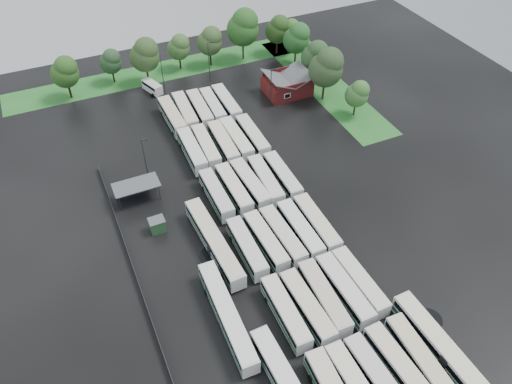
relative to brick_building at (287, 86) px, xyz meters
name	(u,v)px	position (x,y,z in m)	size (l,w,h in m)	color
ground	(275,252)	(-24.00, -42.77, -1.87)	(160.00, 160.00, 0.00)	black
brick_building	(287,86)	(0.00, 0.00, 0.00)	(10.07, 8.60, 5.39)	maroon
wash_shed	(136,186)	(-41.20, -20.74, 1.12)	(8.20, 4.20, 3.58)	#2D2D30
utility_hut	(157,225)	(-40.20, -30.17, -0.55)	(2.70, 2.20, 2.62)	#244E29
grass_strip_north	(170,70)	(-22.00, 22.03, -1.86)	(80.00, 10.00, 0.01)	#267027
grass_strip_east	(323,84)	(10.00, 0.03, -1.86)	(10.00, 50.00, 0.01)	#267027
west_fence	(130,258)	(-46.20, -34.77, -1.27)	(0.10, 50.00, 1.20)	#2D2D30
bus_r0c2	(378,380)	(-22.14, -68.91, 0.04)	(3.02, 12.52, 3.46)	silver
bus_r0c3	(399,367)	(-18.63, -68.64, 0.03)	(3.16, 12.51, 3.45)	silver
bus_r0c4	(418,357)	(-15.42, -68.46, -0.01)	(2.94, 12.22, 3.38)	silver
bus_r1c0	(286,313)	(-28.37, -55.02, 0.00)	(2.80, 12.26, 3.40)	silver
bus_r1c1	(307,307)	(-25.14, -55.50, 0.05)	(2.94, 12.56, 3.48)	silver
bus_r1c2	(324,298)	(-22.10, -55.08, 0.08)	(3.21, 12.81, 3.54)	silver
bus_r1c3	(344,290)	(-18.67, -55.14, 0.08)	(2.89, 12.77, 3.54)	silver
bus_r1c4	(359,282)	(-15.79, -54.84, 0.02)	(2.86, 12.37, 3.43)	silver
bus_r2c0	(247,248)	(-28.53, -41.58, -0.01)	(2.73, 12.16, 3.38)	silver
bus_r2c1	(266,241)	(-25.15, -41.59, 0.01)	(2.92, 12.31, 3.41)	silver
bus_r2c2	(283,236)	(-22.16, -41.72, 0.04)	(3.00, 12.51, 3.46)	silver
bus_r2c3	(300,230)	(-18.92, -41.74, 0.06)	(2.69, 12.60, 3.51)	silver
bus_r2c4	(316,224)	(-15.75, -41.70, 0.08)	(2.89, 12.72, 3.53)	silver
bus_r3c0	(216,195)	(-28.48, -27.82, -0.01)	(2.70, 12.16, 3.38)	silver
bus_r3c1	(234,189)	(-25.08, -27.82, 0.03)	(2.69, 12.40, 3.45)	silver
bus_r3c2	(250,184)	(-21.88, -27.87, 0.06)	(3.12, 12.70, 3.51)	silver
bus_r3c3	(265,181)	(-18.86, -28.12, 0.04)	(3.27, 12.57, 3.47)	silver
bus_r3c4	(283,176)	(-15.42, -28.30, 0.00)	(2.78, 12.25, 3.40)	silver
bus_r4c0	(192,151)	(-28.31, -14.09, 0.07)	(3.06, 12.72, 3.52)	silver
bus_r4c1	(206,147)	(-25.34, -14.04, 0.05)	(3.29, 12.61, 3.48)	silver
bus_r4c2	(223,144)	(-21.80, -14.49, 0.09)	(3.23, 12.88, 3.56)	silver
bus_r4c3	(236,139)	(-18.89, -14.27, 0.09)	(2.83, 12.81, 3.56)	silver
bus_r4c4	(253,136)	(-15.46, -14.69, 0.06)	(2.92, 12.66, 3.51)	silver
bus_r5c0	(172,117)	(-28.29, -1.08, 0.10)	(2.80, 12.86, 3.58)	silver
bus_r5c1	(185,112)	(-25.20, -0.51, 0.10)	(3.37, 12.94, 3.57)	silver
bus_r5c2	(200,109)	(-21.89, -0.84, 0.07)	(3.27, 12.75, 3.52)	silver
bus_r5c3	(213,106)	(-18.89, -0.83, 0.00)	(3.15, 12.29, 3.39)	silver
bus_r5c4	(227,103)	(-15.70, -1.04, 0.07)	(2.93, 12.69, 3.52)	silver
artic_bus_west_b	(214,242)	(-32.93, -38.31, 0.10)	(3.46, 19.17, 3.54)	silver
artic_bus_west_c	(227,315)	(-36.16, -51.94, 0.02)	(3.07, 18.42, 3.41)	silver
artic_bus_east	(445,354)	(-11.89, -69.64, 0.12)	(3.28, 19.34, 3.58)	silver
minibus	(152,87)	(-28.69, 13.58, -0.49)	(3.81, 6.05, 2.48)	white
tree_north_0	(65,72)	(-46.50, 18.96, 4.88)	(6.34, 6.34, 10.50)	black
tree_north_1	(111,61)	(-35.82, 21.84, 3.66)	(5.19, 5.19, 8.60)	black
tree_north_2	(145,54)	(-28.26, 17.97, 5.62)	(7.02, 7.02, 11.63)	#362417
tree_north_3	(179,47)	(-19.04, 21.37, 4.04)	(5.55, 5.55, 9.19)	black
tree_north_4	(210,41)	(-11.40, 19.91, 4.77)	(6.23, 6.23, 10.31)	black
tree_north_5	(243,27)	(-2.58, 19.48, 6.80)	(8.13, 8.13, 13.46)	#352719
tree_north_6	(278,29)	(6.72, 18.63, 4.80)	(6.26, 6.26, 10.37)	#331C10
tree_east_0	(358,94)	(9.59, -14.40, 3.61)	(5.15, 5.15, 8.52)	#3A2315
tree_east_1	(327,67)	(6.59, -5.90, 6.38)	(7.74, 7.74, 12.82)	#312517
tree_east_2	(315,56)	(8.28, 2.01, 4.94)	(6.39, 6.39, 10.58)	#311F10
tree_east_3	(297,38)	(8.43, 11.47, 5.21)	(6.64, 6.64, 11.00)	#342112
tree_east_4	(290,31)	(9.61, 17.72, 4.05)	(5.55, 5.55, 9.20)	black
lamp_post_ne	(271,86)	(-5.98, -3.80, 3.65)	(1.46, 0.28, 9.49)	#2D2D30
lamp_post_nw	(145,157)	(-37.99, -16.68, 3.63)	(1.46, 0.28, 9.46)	#2D2D30
lamp_post_back_w	(163,71)	(-26.13, 11.76, 3.95)	(1.54, 0.30, 10.01)	#2D2D30
lamp_post_back_e	(209,59)	(-14.51, 12.40, 4.02)	(1.56, 0.30, 10.14)	#2D2D30
puddle_0	(321,365)	(-27.09, -63.29, -1.86)	(4.60, 4.60, 0.01)	black
puddle_1	(409,344)	(-14.26, -65.71, -1.86)	(3.05, 3.05, 0.01)	black
puddle_2	(213,256)	(-33.59, -39.36, -1.86)	(4.69, 4.69, 0.01)	black
puddle_3	(321,242)	(-16.03, -44.17, -1.86)	(3.38, 3.38, 0.01)	black
puddle_4	(429,319)	(-9.15, -63.67, -1.86)	(3.92, 3.92, 0.01)	black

